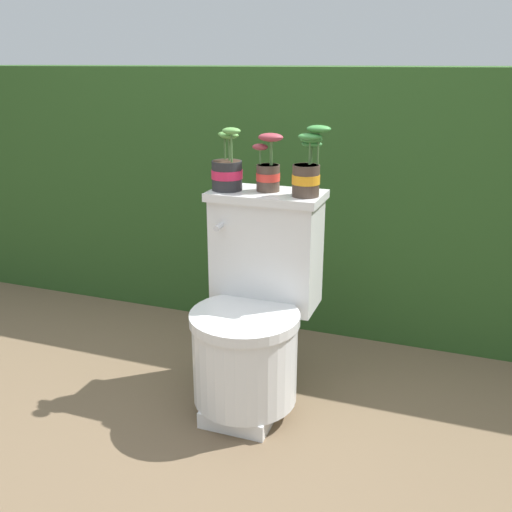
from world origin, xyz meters
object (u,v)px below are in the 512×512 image
object	(u,v)px
toilet	(254,314)
potted_plant_left	(227,170)
potted_plant_middle	(308,169)
potted_plant_midleft	(268,169)

from	to	relation	value
toilet	potted_plant_left	world-z (taller)	potted_plant_left
potted_plant_left	potted_plant_middle	distance (m)	0.31
toilet	potted_plant_midleft	world-z (taller)	potted_plant_midleft
toilet	potted_plant_middle	xyz separation A→B (m)	(0.16, 0.12, 0.53)
potted_plant_left	potted_plant_middle	bearing A→B (deg)	0.70
potted_plant_middle	potted_plant_left	bearing A→B (deg)	-179.30
potted_plant_left	potted_plant_middle	world-z (taller)	potted_plant_middle
potted_plant_left	potted_plant_middle	xyz separation A→B (m)	(0.30, 0.00, 0.02)
toilet	potted_plant_midleft	size ratio (longest dim) A/B	3.74
toilet	potted_plant_midleft	bearing A→B (deg)	90.05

